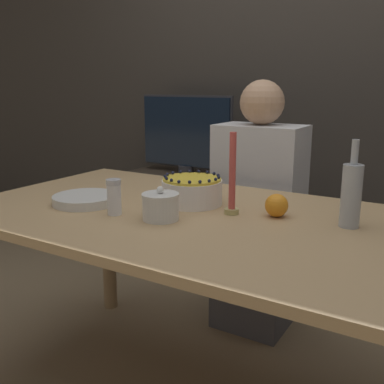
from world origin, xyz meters
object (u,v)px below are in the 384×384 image
object	(u,v)px
bottle	(351,194)
tv_monitor	(186,133)
cake	(192,191)
sugar_shaker	(114,197)
sugar_bowl	(161,206)
person_man_blue_shirt	(258,224)
candle	(232,181)

from	to	relation	value
bottle	tv_monitor	xyz separation A→B (m)	(-1.24, 1.03, 0.02)
cake	sugar_shaker	distance (m)	0.30
sugar_bowl	tv_monitor	world-z (taller)	tv_monitor
person_man_blue_shirt	tv_monitor	distance (m)	0.93
bottle	cake	bearing A→B (deg)	-177.91
candle	bottle	world-z (taller)	candle
sugar_bowl	candle	world-z (taller)	candle
cake	bottle	world-z (taller)	bottle
person_man_blue_shirt	tv_monitor	bearing A→B (deg)	-34.33
cake	candle	bearing A→B (deg)	-12.85
bottle	tv_monitor	distance (m)	1.61
candle	bottle	xyz separation A→B (m)	(0.37, 0.06, -0.01)
bottle	person_man_blue_shirt	distance (m)	0.82
cake	tv_monitor	size ratio (longest dim) A/B	0.34
sugar_bowl	tv_monitor	size ratio (longest dim) A/B	0.19
sugar_bowl	person_man_blue_shirt	size ratio (longest dim) A/B	0.10
sugar_bowl	sugar_shaker	size ratio (longest dim) A/B	1.00
candle	bottle	size ratio (longest dim) A/B	1.02
sugar_bowl	bottle	size ratio (longest dim) A/B	0.45
sugar_bowl	person_man_blue_shirt	world-z (taller)	person_man_blue_shirt
tv_monitor	bottle	bearing A→B (deg)	-39.71
bottle	sugar_shaker	bearing A→B (deg)	-158.69
sugar_shaker	bottle	distance (m)	0.76
bottle	tv_monitor	bearing A→B (deg)	140.29
cake	bottle	bearing A→B (deg)	2.09
sugar_shaker	candle	distance (m)	0.40
cake	sugar_shaker	world-z (taller)	sugar_shaker
person_man_blue_shirt	tv_monitor	xyz separation A→B (m)	(-0.71, 0.48, 0.35)
candle	person_man_blue_shirt	world-z (taller)	person_man_blue_shirt
sugar_shaker	candle	world-z (taller)	candle
candle	cake	bearing A→B (deg)	167.15
candle	person_man_blue_shirt	size ratio (longest dim) A/B	0.23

